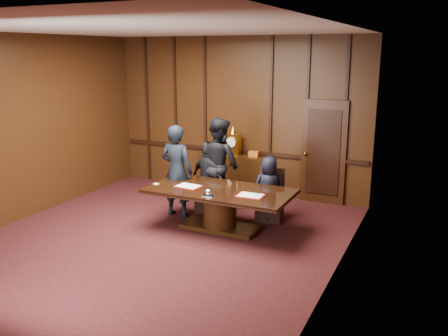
% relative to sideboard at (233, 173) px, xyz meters
% --- Properties ---
extents(room, '(7.00, 7.04, 3.50)m').
position_rel_sideboard_xyz_m(room, '(0.07, -3.12, 1.24)').
color(room, black).
rests_on(room, ground).
extents(sideboard, '(1.60, 0.45, 1.54)m').
position_rel_sideboard_xyz_m(sideboard, '(0.00, 0.00, 0.00)').
color(sideboard, black).
rests_on(sideboard, ground).
extents(conference_table, '(2.62, 1.32, 0.76)m').
position_rel_sideboard_xyz_m(conference_table, '(0.72, -2.16, 0.02)').
color(conference_table, black).
rests_on(conference_table, ground).
extents(folder_left, '(0.49, 0.37, 0.02)m').
position_rel_sideboard_xyz_m(folder_left, '(0.13, -2.26, 0.28)').
color(folder_left, maroon).
rests_on(folder_left, conference_table).
extents(folder_right, '(0.47, 0.35, 0.02)m').
position_rel_sideboard_xyz_m(folder_right, '(1.37, -2.30, 0.28)').
color(folder_right, maroon).
rests_on(folder_right, conference_table).
extents(inkstand, '(0.20, 0.14, 0.12)m').
position_rel_sideboard_xyz_m(inkstand, '(0.72, -2.61, 0.33)').
color(inkstand, white).
rests_on(inkstand, conference_table).
extents(notepad, '(0.11, 0.09, 0.01)m').
position_rel_sideboard_xyz_m(notepad, '(-0.49, -2.37, 0.28)').
color(notepad, '#EAD772').
rests_on(notepad, conference_table).
extents(chair_left, '(0.56, 0.56, 0.99)m').
position_rel_sideboard_xyz_m(chair_left, '(0.06, -1.28, -0.19)').
color(chair_left, black).
rests_on(chair_left, ground).
extents(chair_right, '(0.55, 0.55, 0.99)m').
position_rel_sideboard_xyz_m(chair_right, '(1.36, -1.28, -0.19)').
color(chair_right, black).
rests_on(chair_right, ground).
extents(signatory_left, '(0.88, 0.58, 1.39)m').
position_rel_sideboard_xyz_m(signatory_left, '(0.07, -1.36, 0.21)').
color(signatory_left, black).
rests_on(signatory_left, ground).
extents(signatory_right, '(0.72, 0.59, 1.26)m').
position_rel_sideboard_xyz_m(signatory_right, '(1.37, -1.36, 0.15)').
color(signatory_right, black).
rests_on(signatory_right, ground).
extents(witness_left, '(0.67, 0.44, 1.81)m').
position_rel_sideboard_xyz_m(witness_left, '(-0.36, -1.85, 0.42)').
color(witness_left, black).
rests_on(witness_left, ground).
extents(witness_right, '(1.14, 1.04, 1.90)m').
position_rel_sideboard_xyz_m(witness_right, '(0.22, -1.16, 0.47)').
color(witness_right, black).
rests_on(witness_right, ground).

